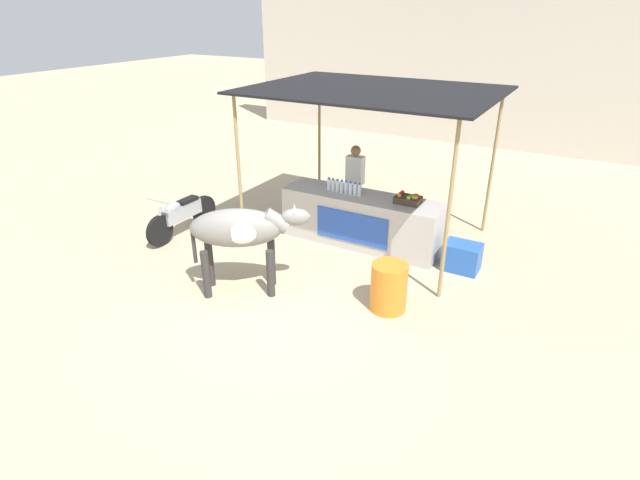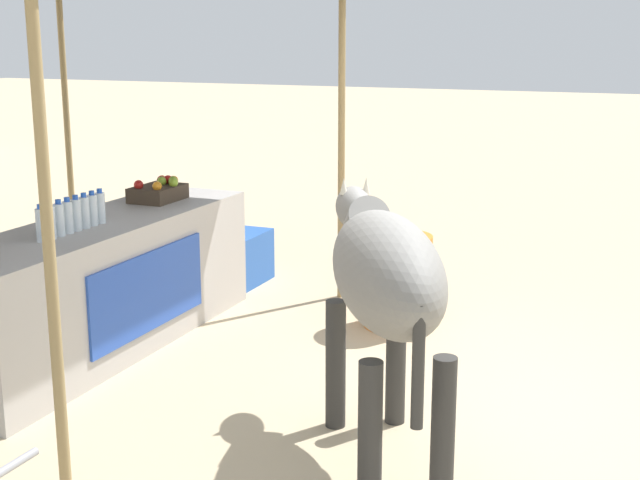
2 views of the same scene
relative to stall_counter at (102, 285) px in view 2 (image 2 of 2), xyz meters
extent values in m
plane|color=tan|center=(0.00, -2.20, -0.48)|extent=(60.00, 60.00, 0.00)
cube|color=#B2ADA8|center=(0.00, 0.00, 0.00)|extent=(3.00, 0.80, 0.96)
cube|color=#264CB2|center=(0.00, -0.41, 0.00)|extent=(1.40, 0.02, 0.58)
cylinder|color=#997F51|center=(-1.89, -1.14, 0.91)|extent=(0.06, 0.06, 2.79)
cylinder|color=#997F51|center=(1.89, -1.14, 0.91)|extent=(0.06, 0.06, 2.79)
cylinder|color=#997F51|center=(1.89, 1.74, 0.91)|extent=(0.06, 0.06, 2.79)
cylinder|color=silver|center=(-0.67, -0.05, 0.59)|extent=(0.07, 0.07, 0.22)
cylinder|color=blue|center=(-0.67, -0.05, 0.71)|extent=(0.04, 0.04, 0.03)
cylinder|color=silver|center=(-0.58, -0.05, 0.59)|extent=(0.07, 0.07, 0.22)
cylinder|color=blue|center=(-0.58, -0.05, 0.71)|extent=(0.04, 0.04, 0.03)
cylinder|color=silver|center=(-0.48, -0.05, 0.59)|extent=(0.07, 0.07, 0.22)
cylinder|color=blue|center=(-0.48, -0.05, 0.71)|extent=(0.04, 0.04, 0.03)
cylinder|color=silver|center=(-0.40, -0.05, 0.59)|extent=(0.07, 0.07, 0.22)
cylinder|color=blue|center=(-0.40, -0.05, 0.71)|extent=(0.04, 0.04, 0.03)
cylinder|color=silver|center=(-0.30, -0.05, 0.59)|extent=(0.07, 0.07, 0.22)
cylinder|color=blue|center=(-0.30, -0.05, 0.71)|extent=(0.04, 0.04, 0.03)
cylinder|color=silver|center=(-0.21, -0.05, 0.59)|extent=(0.07, 0.07, 0.22)
cylinder|color=blue|center=(-0.21, -0.05, 0.71)|extent=(0.04, 0.04, 0.03)
cylinder|color=silver|center=(-0.12, -0.05, 0.59)|extent=(0.07, 0.07, 0.22)
cylinder|color=blue|center=(-0.12, -0.05, 0.71)|extent=(0.04, 0.04, 0.03)
cylinder|color=silver|center=(-0.03, -0.05, 0.59)|extent=(0.07, 0.07, 0.22)
cylinder|color=blue|center=(-0.03, -0.05, 0.71)|extent=(0.04, 0.04, 0.03)
cube|color=#3F3326|center=(0.86, 0.05, 0.54)|extent=(0.44, 0.32, 0.12)
sphere|color=orange|center=(1.01, 0.00, 0.63)|extent=(0.08, 0.08, 0.08)
sphere|color=#8CB22D|center=(0.94, 0.06, 0.63)|extent=(0.08, 0.08, 0.08)
sphere|color=#8CB22D|center=(0.98, -0.02, 0.63)|extent=(0.08, 0.08, 0.08)
sphere|color=orange|center=(0.72, -0.03, 0.63)|extent=(0.08, 0.08, 0.08)
sphere|color=#B21E19|center=(1.02, 0.05, 0.63)|extent=(0.08, 0.08, 0.08)
sphere|color=#B21E19|center=(0.98, 0.09, 0.63)|extent=(0.08, 0.08, 0.08)
sphere|color=#B21E19|center=(0.72, 0.14, 0.63)|extent=(0.08, 0.08, 0.08)
sphere|color=orange|center=(1.00, 0.10, 0.63)|extent=(0.08, 0.08, 0.08)
sphere|color=#8CB22D|center=(0.91, -0.07, 0.63)|extent=(0.08, 0.08, 0.08)
cube|color=blue|center=(1.94, -0.10, -0.24)|extent=(0.60, 0.44, 0.48)
cylinder|color=orange|center=(1.32, -1.85, -0.11)|extent=(0.54, 0.54, 0.74)
ellipsoid|color=gray|center=(-0.91, -2.50, 0.60)|extent=(1.46, 1.18, 0.60)
cylinder|color=#302F2D|center=(-0.59, -2.08, -0.09)|extent=(0.12, 0.12, 0.78)
cylinder|color=#302F2D|center=(-0.40, -2.39, -0.09)|extent=(0.12, 0.12, 0.78)
cylinder|color=#302F2D|center=(-1.42, -2.60, -0.09)|extent=(0.12, 0.12, 0.78)
cylinder|color=#302F2D|center=(-1.23, -2.91, -0.09)|extent=(0.12, 0.12, 0.78)
cylinder|color=gray|center=(-0.40, -2.18, 0.71)|extent=(0.51, 0.44, 0.41)
ellipsoid|color=gray|center=(-0.15, -2.03, 0.77)|extent=(0.49, 0.42, 0.26)
cone|color=beige|center=(-0.20, -1.98, 0.91)|extent=(0.05, 0.05, 0.10)
cone|color=beige|center=(-0.13, -2.10, 0.91)|extent=(0.05, 0.05, 0.10)
cylinder|color=#302F2D|center=(-1.48, -2.85, 0.33)|extent=(0.06, 0.06, 0.60)
ellipsoid|color=silver|center=(-0.71, -2.63, 0.60)|extent=(0.43, 0.32, 0.32)
camera|label=1|loc=(3.56, -7.82, 3.65)|focal=28.00mm
camera|label=2|loc=(-5.17, -3.92, 1.83)|focal=50.00mm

